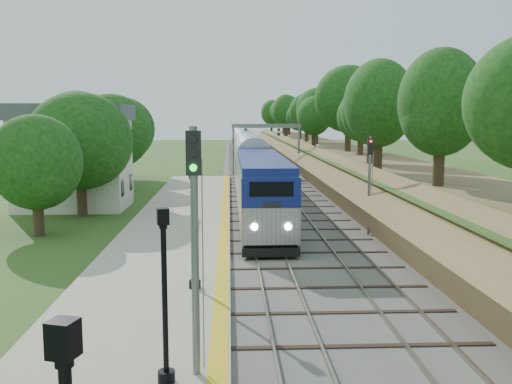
{
  "coord_description": "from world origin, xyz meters",
  "views": [
    {
      "loc": [
        -2.01,
        -14.39,
        7.07
      ],
      "look_at": [
        -0.5,
        17.75,
        2.8
      ],
      "focal_mm": 40.0,
      "sensor_mm": 36.0,
      "label": 1
    }
  ],
  "objects_px": {
    "train": "(245,154)",
    "lamppost_mid": "(165,306)",
    "station_building": "(73,156)",
    "lamppost_far": "(194,235)",
    "signal_gantry": "(266,135)",
    "signal_farside": "(370,175)",
    "signal_platform": "(195,225)"
  },
  "relations": [
    {
      "from": "train",
      "to": "lamppost_mid",
      "type": "bearing_deg",
      "value": -93.42
    },
    {
      "from": "train",
      "to": "signal_platform",
      "type": "bearing_deg",
      "value": -92.75
    },
    {
      "from": "signal_farside",
      "to": "signal_gantry",
      "type": "bearing_deg",
      "value": 95.83
    },
    {
      "from": "train",
      "to": "station_building",
      "type": "bearing_deg",
      "value": -114.82
    },
    {
      "from": "train",
      "to": "signal_farside",
      "type": "xyz_separation_m",
      "value": [
        6.2,
        -41.8,
        1.44
      ]
    },
    {
      "from": "signal_gantry",
      "to": "lamppost_far",
      "type": "height_order",
      "value": "signal_gantry"
    },
    {
      "from": "station_building",
      "to": "train",
      "type": "relative_size",
      "value": 0.09
    },
    {
      "from": "station_building",
      "to": "train",
      "type": "height_order",
      "value": "station_building"
    },
    {
      "from": "lamppost_mid",
      "to": "lamppost_far",
      "type": "distance_m",
      "value": 8.0
    },
    {
      "from": "signal_platform",
      "to": "signal_farside",
      "type": "xyz_separation_m",
      "value": [
        9.1,
        18.6,
        -0.69
      ]
    },
    {
      "from": "train",
      "to": "signal_farside",
      "type": "height_order",
      "value": "signal_farside"
    },
    {
      "from": "train",
      "to": "signal_platform",
      "type": "xyz_separation_m",
      "value": [
        -2.9,
        -60.4,
        2.13
      ]
    },
    {
      "from": "train",
      "to": "signal_gantry",
      "type": "bearing_deg",
      "value": -64.89
    },
    {
      "from": "lamppost_mid",
      "to": "signal_gantry",
      "type": "bearing_deg",
      "value": 83.73
    },
    {
      "from": "signal_gantry",
      "to": "signal_farside",
      "type": "xyz_separation_m",
      "value": [
        3.73,
        -36.53,
        -1.16
      ]
    },
    {
      "from": "lamppost_far",
      "to": "signal_farside",
      "type": "xyz_separation_m",
      "value": [
        9.59,
        11.07,
        1.17
      ]
    },
    {
      "from": "lamppost_far",
      "to": "lamppost_mid",
      "type": "bearing_deg",
      "value": -91.74
    },
    {
      "from": "train",
      "to": "lamppost_far",
      "type": "relative_size",
      "value": 20.63
    },
    {
      "from": "train",
      "to": "signal_farside",
      "type": "bearing_deg",
      "value": -81.56
    },
    {
      "from": "train",
      "to": "lamppost_far",
      "type": "height_order",
      "value": "lamppost_far"
    },
    {
      "from": "signal_gantry",
      "to": "station_building",
      "type": "bearing_deg",
      "value": -123.38
    },
    {
      "from": "signal_gantry",
      "to": "signal_platform",
      "type": "height_order",
      "value": "signal_platform"
    },
    {
      "from": "train",
      "to": "signal_platform",
      "type": "relative_size",
      "value": 15.06
    },
    {
      "from": "lamppost_mid",
      "to": "train",
      "type": "bearing_deg",
      "value": 86.58
    },
    {
      "from": "lamppost_mid",
      "to": "signal_platform",
      "type": "distance_m",
      "value": 2.16
    },
    {
      "from": "station_building",
      "to": "lamppost_mid",
      "type": "xyz_separation_m",
      "value": [
        10.36,
        -30.61,
        -1.71
      ]
    },
    {
      "from": "station_building",
      "to": "lamppost_far",
      "type": "height_order",
      "value": "station_building"
    },
    {
      "from": "lamppost_far",
      "to": "signal_platform",
      "type": "relative_size",
      "value": 0.73
    },
    {
      "from": "lamppost_far",
      "to": "train",
      "type": "bearing_deg",
      "value": 86.33
    },
    {
      "from": "signal_platform",
      "to": "train",
      "type": "bearing_deg",
      "value": 87.25
    },
    {
      "from": "lamppost_mid",
      "to": "lamppost_far",
      "type": "bearing_deg",
      "value": 88.26
    },
    {
      "from": "signal_gantry",
      "to": "signal_farside",
      "type": "distance_m",
      "value": 36.74
    }
  ]
}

